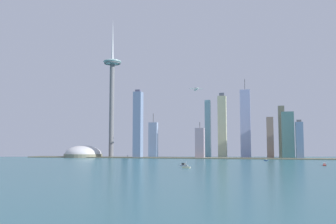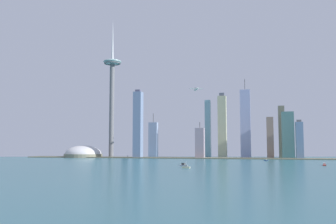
{
  "view_description": "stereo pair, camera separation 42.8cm",
  "coord_description": "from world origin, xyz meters",
  "px_view_note": "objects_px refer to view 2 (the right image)",
  "views": [
    {
      "loc": [
        180.4,
        -314.82,
        29.1
      ],
      "look_at": [
        -30.77,
        547.17,
        109.44
      ],
      "focal_mm": 39.92,
      "sensor_mm": 36.0,
      "label": 1
    },
    {
      "loc": [
        180.82,
        -314.71,
        29.1
      ],
      "look_at": [
        -30.77,
        547.17,
        109.44
      ],
      "focal_mm": 39.92,
      "sensor_mm": 36.0,
      "label": 2
    }
  ],
  "objects_px": {
    "skyscraper_11": "(282,132)",
    "skyscraper_3": "(153,140)",
    "skyscraper_5": "(222,126)",
    "skyscraper_6": "(200,143)",
    "skyscraper_4": "(138,124)",
    "boat_1": "(183,165)",
    "skyscraper_1": "(245,124)",
    "airplane": "(196,89)",
    "skyscraper_8": "(208,129)",
    "observation_tower": "(112,85)",
    "boat_3": "(324,165)",
    "skyscraper_2": "(97,135)",
    "skyscraper_10": "(288,135)",
    "skyscraper_0": "(127,129)",
    "skyscraper_9": "(270,138)",
    "boat_2": "(186,167)",
    "boat_0": "(266,160)",
    "stadium_dome": "(83,154)",
    "skyscraper_7": "(300,140)"
  },
  "relations": [
    {
      "from": "skyscraper_11",
      "to": "skyscraper_3",
      "type": "bearing_deg",
      "value": -174.9
    },
    {
      "from": "skyscraper_5",
      "to": "skyscraper_6",
      "type": "xyz_separation_m",
      "value": [
        -45.8,
        -63.53,
        -41.92
      ]
    },
    {
      "from": "skyscraper_4",
      "to": "boat_1",
      "type": "height_order",
      "value": "skyscraper_4"
    },
    {
      "from": "skyscraper_1",
      "to": "boat_1",
      "type": "relative_size",
      "value": 15.55
    },
    {
      "from": "skyscraper_3",
      "to": "airplane",
      "type": "xyz_separation_m",
      "value": [
        124.89,
        -66.27,
        118.01
      ]
    },
    {
      "from": "skyscraper_1",
      "to": "skyscraper_8",
      "type": "bearing_deg",
      "value": -174.27
    },
    {
      "from": "observation_tower",
      "to": "skyscraper_4",
      "type": "bearing_deg",
      "value": -25.69
    },
    {
      "from": "skyscraper_5",
      "to": "boat_3",
      "type": "distance_m",
      "value": 381.23
    },
    {
      "from": "skyscraper_3",
      "to": "skyscraper_4",
      "type": "relative_size",
      "value": 0.69
    },
    {
      "from": "observation_tower",
      "to": "skyscraper_6",
      "type": "relative_size",
      "value": 4.29
    },
    {
      "from": "skyscraper_2",
      "to": "skyscraper_10",
      "type": "xyz_separation_m",
      "value": [
        506.63,
        -46.67,
        -4.82
      ]
    },
    {
      "from": "skyscraper_0",
      "to": "boat_3",
      "type": "xyz_separation_m",
      "value": [
        445.2,
        -370.55,
        -72.04
      ]
    },
    {
      "from": "skyscraper_8",
      "to": "skyscraper_9",
      "type": "relative_size",
      "value": 1.5
    },
    {
      "from": "skyscraper_9",
      "to": "boat_3",
      "type": "relative_size",
      "value": 5.98
    },
    {
      "from": "skyscraper_6",
      "to": "airplane",
      "type": "distance_m",
      "value": 128.43
    },
    {
      "from": "skyscraper_3",
      "to": "skyscraper_9",
      "type": "bearing_deg",
      "value": -7.02
    },
    {
      "from": "boat_2",
      "to": "skyscraper_11",
      "type": "bearing_deg",
      "value": 78.63
    },
    {
      "from": "skyscraper_0",
      "to": "skyscraper_3",
      "type": "distance_m",
      "value": 94.89
    },
    {
      "from": "skyscraper_5",
      "to": "boat_0",
      "type": "bearing_deg",
      "value": -59.62
    },
    {
      "from": "boat_2",
      "to": "skyscraper_9",
      "type": "bearing_deg",
      "value": 79.86
    },
    {
      "from": "stadium_dome",
      "to": "boat_0",
      "type": "xyz_separation_m",
      "value": [
        444.86,
        -117.82,
        -6.37
      ]
    },
    {
      "from": "skyscraper_4",
      "to": "skyscraper_10",
      "type": "relative_size",
      "value": 1.5
    },
    {
      "from": "skyscraper_4",
      "to": "skyscraper_8",
      "type": "bearing_deg",
      "value": 26.8
    },
    {
      "from": "skyscraper_6",
      "to": "skyscraper_10",
      "type": "height_order",
      "value": "skyscraper_10"
    },
    {
      "from": "skyscraper_3",
      "to": "skyscraper_8",
      "type": "xyz_separation_m",
      "value": [
        143.66,
        -6.0,
        26.72
      ]
    },
    {
      "from": "boat_1",
      "to": "boat_3",
      "type": "distance_m",
      "value": 208.48
    },
    {
      "from": "skyscraper_7",
      "to": "boat_3",
      "type": "relative_size",
      "value": 5.42
    },
    {
      "from": "skyscraper_6",
      "to": "skyscraper_9",
      "type": "distance_m",
      "value": 163.33
    },
    {
      "from": "skyscraper_3",
      "to": "skyscraper_7",
      "type": "bearing_deg",
      "value": -9.98
    },
    {
      "from": "stadium_dome",
      "to": "skyscraper_9",
      "type": "distance_m",
      "value": 460.09
    },
    {
      "from": "skyscraper_7",
      "to": "boat_0",
      "type": "relative_size",
      "value": 8.13
    },
    {
      "from": "skyscraper_5",
      "to": "skyscraper_9",
      "type": "distance_m",
      "value": 118.35
    },
    {
      "from": "skyscraper_2",
      "to": "skyscraper_8",
      "type": "height_order",
      "value": "skyscraper_8"
    },
    {
      "from": "stadium_dome",
      "to": "skyscraper_0",
      "type": "bearing_deg",
      "value": 49.76
    },
    {
      "from": "skyscraper_10",
      "to": "skyscraper_11",
      "type": "bearing_deg",
      "value": 105.85
    },
    {
      "from": "skyscraper_5",
      "to": "skyscraper_9",
      "type": "xyz_separation_m",
      "value": [
        112.15,
        -23.9,
        -29.31
      ]
    },
    {
      "from": "skyscraper_2",
      "to": "skyscraper_4",
      "type": "xyz_separation_m",
      "value": [
        160.21,
        -120.08,
        20.67
      ]
    },
    {
      "from": "skyscraper_10",
      "to": "stadium_dome",
      "type": "bearing_deg",
      "value": -174.04
    },
    {
      "from": "boat_2",
      "to": "skyscraper_7",
      "type": "bearing_deg",
      "value": 70.93
    },
    {
      "from": "skyscraper_8",
      "to": "boat_0",
      "type": "height_order",
      "value": "skyscraper_8"
    },
    {
      "from": "skyscraper_11",
      "to": "boat_0",
      "type": "xyz_separation_m",
      "value": [
        -42.08,
        -210.46,
        -62.24
      ]
    },
    {
      "from": "observation_tower",
      "to": "skyscraper_0",
      "type": "bearing_deg",
      "value": 80.14
    },
    {
      "from": "skyscraper_11",
      "to": "skyscraper_9",
      "type": "bearing_deg",
      "value": -114.48
    },
    {
      "from": "skyscraper_8",
      "to": "skyscraper_9",
      "type": "distance_m",
      "value": 153.29
    },
    {
      "from": "skyscraper_2",
      "to": "boat_2",
      "type": "relative_size",
      "value": 10.99
    },
    {
      "from": "stadium_dome",
      "to": "skyscraper_9",
      "type": "height_order",
      "value": "skyscraper_9"
    },
    {
      "from": "boat_0",
      "to": "skyscraper_10",
      "type": "bearing_deg",
      "value": 93.41
    },
    {
      "from": "skyscraper_1",
      "to": "skyscraper_6",
      "type": "relative_size",
      "value": 2.33
    },
    {
      "from": "skyscraper_3",
      "to": "skyscraper_10",
      "type": "distance_m",
      "value": 333.42
    },
    {
      "from": "observation_tower",
      "to": "skyscraper_5",
      "type": "distance_m",
      "value": 300.32
    }
  ]
}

